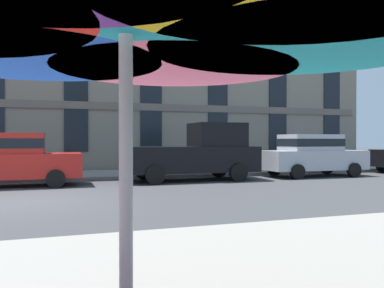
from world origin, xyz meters
TOP-DOWN VIEW (x-y plane):
  - ground_plane at (0.00, 0.00)m, footprint 120.00×120.00m
  - sidewalk_far at (0.00, 6.80)m, footprint 56.00×3.60m
  - apartment_building at (-0.00, 14.99)m, footprint 36.28×12.08m
  - sedan_red at (-0.51, 3.70)m, footprint 4.40×1.98m
  - pickup_black at (5.98, 3.70)m, footprint 5.10×2.12m
  - sedan_silver at (11.22, 3.70)m, footprint 4.40×1.98m

SIDE VIEW (x-z plane):
  - ground_plane at x=0.00m, z-range 0.00..0.00m
  - sidewalk_far at x=0.00m, z-range 0.00..0.12m
  - sedan_red at x=-0.51m, z-range 0.06..1.84m
  - sedan_silver at x=11.22m, z-range 0.06..1.84m
  - pickup_black at x=5.98m, z-range -0.07..2.13m
  - apartment_building at x=0.00m, z-range 0.00..19.20m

